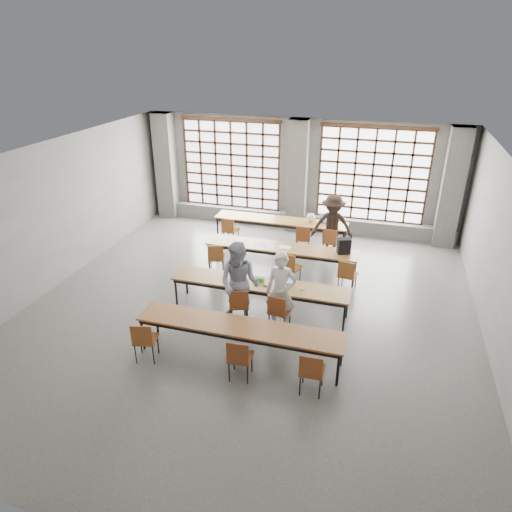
% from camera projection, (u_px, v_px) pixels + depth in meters
% --- Properties ---
extents(floor, '(11.00, 11.00, 0.00)m').
position_uv_depth(floor, '(248.00, 311.00, 10.42)').
color(floor, '#50504D').
rests_on(floor, ground).
extents(ceiling, '(11.00, 11.00, 0.00)m').
position_uv_depth(ceiling, '(247.00, 159.00, 8.92)').
color(ceiling, silver).
rests_on(ceiling, floor).
extents(wall_back, '(10.00, 0.00, 10.00)m').
position_uv_depth(wall_back, '(299.00, 174.00, 14.44)').
color(wall_back, '#61615E').
rests_on(wall_back, floor).
extents(wall_front, '(10.00, 0.00, 10.00)m').
position_uv_depth(wall_front, '(96.00, 436.00, 4.91)').
color(wall_front, '#61615E').
rests_on(wall_front, floor).
extents(wall_left, '(0.00, 11.00, 11.00)m').
position_uv_depth(wall_left, '(49.00, 217.00, 10.94)').
color(wall_left, '#61615E').
rests_on(wall_left, floor).
extents(wall_right, '(0.00, 11.00, 11.00)m').
position_uv_depth(wall_right, '(507.00, 271.00, 8.40)').
color(wall_right, '#61615E').
rests_on(wall_right, floor).
extents(column_left, '(0.60, 0.55, 3.50)m').
position_uv_depth(column_left, '(166.00, 166.00, 15.34)').
color(column_left, '#51514F').
rests_on(column_left, floor).
extents(column_mid, '(0.60, 0.55, 3.50)m').
position_uv_depth(column_mid, '(298.00, 177.00, 14.19)').
color(column_mid, '#51514F').
rests_on(column_mid, floor).
extents(column_right, '(0.60, 0.55, 3.50)m').
position_uv_depth(column_right, '(452.00, 189.00, 13.05)').
color(column_right, '#51514F').
rests_on(column_right, floor).
extents(window_left, '(3.32, 0.12, 3.00)m').
position_uv_depth(window_left, '(231.00, 165.00, 14.88)').
color(window_left, white).
rests_on(window_left, wall_back).
extents(window_right, '(3.32, 0.12, 3.00)m').
position_uv_depth(window_right, '(372.00, 176.00, 13.73)').
color(window_right, white).
rests_on(window_right, wall_back).
extents(sill_ledge, '(9.80, 0.35, 0.50)m').
position_uv_depth(sill_ledge, '(296.00, 221.00, 14.91)').
color(sill_ledge, '#51514F').
rests_on(sill_ledge, floor).
extents(desk_row_a, '(4.00, 0.70, 0.73)m').
position_uv_depth(desk_row_a, '(281.00, 222.00, 13.68)').
color(desk_row_a, brown).
rests_on(desk_row_a, floor).
extents(desk_row_b, '(4.00, 0.70, 0.73)m').
position_uv_depth(desk_row_b, '(281.00, 249.00, 11.90)').
color(desk_row_b, brown).
rests_on(desk_row_b, floor).
extents(desk_row_c, '(4.00, 0.70, 0.73)m').
position_uv_depth(desk_row_c, '(260.00, 286.00, 10.13)').
color(desk_row_c, brown).
rests_on(desk_row_c, floor).
extents(desk_row_d, '(4.00, 0.70, 0.73)m').
position_uv_depth(desk_row_d, '(239.00, 328.00, 8.63)').
color(desk_row_d, brown).
rests_on(desk_row_d, floor).
extents(chair_back_left, '(0.47, 0.47, 0.88)m').
position_uv_depth(chair_back_left, '(229.00, 228.00, 13.54)').
color(chair_back_left, brown).
rests_on(chair_back_left, floor).
extents(chair_back_mid, '(0.47, 0.48, 0.88)m').
position_uv_depth(chair_back_mid, '(303.00, 237.00, 12.98)').
color(chair_back_mid, brown).
rests_on(chair_back_mid, floor).
extents(chair_back_right, '(0.46, 0.47, 0.88)m').
position_uv_depth(chair_back_right, '(330.00, 240.00, 12.78)').
color(chair_back_right, brown).
rests_on(chair_back_right, floor).
extents(chair_mid_left, '(0.52, 0.52, 0.88)m').
position_uv_depth(chair_mid_left, '(216.00, 256.00, 11.81)').
color(chair_mid_left, brown).
rests_on(chair_mid_left, floor).
extents(chair_mid_centre, '(0.52, 0.52, 0.88)m').
position_uv_depth(chair_mid_centre, '(290.00, 266.00, 11.31)').
color(chair_mid_centre, brown).
rests_on(chair_mid_centre, floor).
extents(chair_mid_right, '(0.49, 0.49, 0.88)m').
position_uv_depth(chair_mid_right, '(347.00, 273.00, 10.96)').
color(chair_mid_right, brown).
rests_on(chair_mid_right, floor).
extents(chair_front_left, '(0.53, 0.53, 0.88)m').
position_uv_depth(chair_front_left, '(239.00, 303.00, 9.71)').
color(chair_front_left, brown).
rests_on(chair_front_left, floor).
extents(chair_front_right, '(0.48, 0.48, 0.88)m').
position_uv_depth(chair_front_right, '(278.00, 309.00, 9.49)').
color(chair_front_right, brown).
rests_on(chair_front_right, floor).
extents(chair_near_left, '(0.50, 0.51, 0.88)m').
position_uv_depth(chair_near_left, '(144.00, 338.00, 8.57)').
color(chair_near_left, brown).
rests_on(chair_near_left, floor).
extents(chair_near_mid, '(0.45, 0.45, 0.88)m').
position_uv_depth(chair_near_mid, '(239.00, 356.00, 8.09)').
color(chair_near_mid, brown).
rests_on(chair_near_mid, floor).
extents(chair_near_right, '(0.43, 0.43, 0.88)m').
position_uv_depth(chair_near_right, '(312.00, 369.00, 7.76)').
color(chair_near_right, maroon).
rests_on(chair_near_right, floor).
extents(student_male, '(0.65, 0.43, 1.77)m').
position_uv_depth(student_male, '(281.00, 292.00, 9.45)').
color(student_male, silver).
rests_on(student_male, floor).
extents(student_female, '(0.94, 0.75, 1.87)m').
position_uv_depth(student_female, '(240.00, 284.00, 9.65)').
color(student_female, '#172346').
rests_on(student_female, floor).
extents(student_back, '(1.25, 0.83, 1.80)m').
position_uv_depth(student_back, '(332.00, 226.00, 12.73)').
color(student_back, black).
rests_on(student_back, floor).
extents(laptop_front, '(0.43, 0.39, 0.26)m').
position_uv_depth(laptop_front, '(286.00, 282.00, 10.02)').
color(laptop_front, '#BABABF').
rests_on(laptop_front, desk_row_c).
extents(laptop_back, '(0.41, 0.37, 0.26)m').
position_uv_depth(laptop_back, '(326.00, 221.00, 13.37)').
color(laptop_back, silver).
rests_on(laptop_back, desk_row_a).
extents(mouse, '(0.12, 0.10, 0.04)m').
position_uv_depth(mouse, '(302.00, 289.00, 9.83)').
color(mouse, white).
rests_on(mouse, desk_row_c).
extents(green_box, '(0.25, 0.09, 0.09)m').
position_uv_depth(green_box, '(258.00, 279.00, 10.16)').
color(green_box, '#31812A').
rests_on(green_box, desk_row_c).
extents(phone, '(0.14, 0.09, 0.01)m').
position_uv_depth(phone, '(266.00, 286.00, 9.96)').
color(phone, black).
rests_on(phone, desk_row_c).
extents(paper_sheet_a, '(0.33, 0.26, 0.00)m').
position_uv_depth(paper_sheet_a, '(260.00, 243.00, 12.07)').
color(paper_sheet_a, silver).
rests_on(paper_sheet_a, desk_row_b).
extents(paper_sheet_b, '(0.36, 0.33, 0.00)m').
position_uv_depth(paper_sheet_b, '(270.00, 246.00, 11.90)').
color(paper_sheet_b, silver).
rests_on(paper_sheet_b, desk_row_b).
extents(paper_sheet_c, '(0.30, 0.21, 0.00)m').
position_uv_depth(paper_sheet_c, '(285.00, 247.00, 11.84)').
color(paper_sheet_c, silver).
rests_on(paper_sheet_c, desk_row_b).
extents(backpack, '(0.37, 0.30, 0.40)m').
position_uv_depth(backpack, '(344.00, 246.00, 11.42)').
color(backpack, black).
rests_on(backpack, desk_row_b).
extents(plastic_bag, '(0.32, 0.29, 0.29)m').
position_uv_depth(plastic_bag, '(311.00, 218.00, 13.40)').
color(plastic_bag, white).
rests_on(plastic_bag, desk_row_a).
extents(red_pouch, '(0.20, 0.08, 0.06)m').
position_uv_depth(red_pouch, '(145.00, 337.00, 8.66)').
color(red_pouch, '#A02313').
rests_on(red_pouch, chair_near_left).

